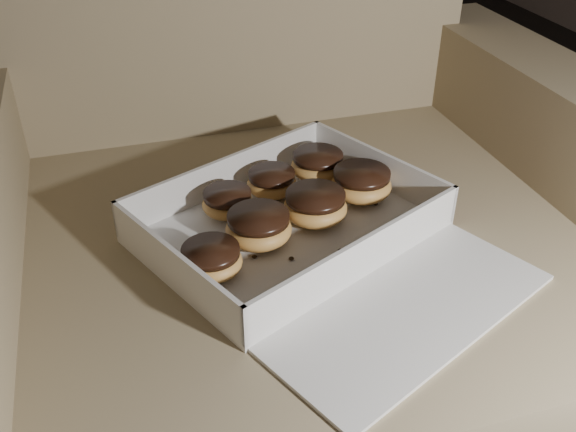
# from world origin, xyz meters

# --- Properties ---
(floor) EXTENTS (4.50, 4.50, 0.00)m
(floor) POSITION_xyz_m (0.00, 0.00, 0.00)
(floor) COLOR black
(floor) RESTS_ON ground
(armchair) EXTENTS (0.98, 0.83, 1.02)m
(armchair) POSITION_xyz_m (0.04, -0.19, 0.32)
(armchair) COLOR #8E795A
(armchair) RESTS_ON floor
(bakery_box) EXTENTS (0.50, 0.53, 0.06)m
(bakery_box) POSITION_xyz_m (0.04, -0.32, 0.47)
(bakery_box) COLOR silver
(bakery_box) RESTS_ON armchair
(donut_a) EXTENTS (0.09, 0.09, 0.04)m
(donut_a) POSITION_xyz_m (0.14, -0.24, 0.49)
(donut_a) COLOR gold
(donut_a) RESTS_ON bakery_box
(donut_b) EXTENTS (0.07, 0.07, 0.04)m
(donut_b) POSITION_xyz_m (0.02, -0.19, 0.49)
(donut_b) COLOR gold
(donut_b) RESTS_ON bakery_box
(donut_c) EXTENTS (0.09, 0.09, 0.04)m
(donut_c) POSITION_xyz_m (-0.03, -0.30, 0.49)
(donut_c) COLOR gold
(donut_c) RESTS_ON bakery_box
(donut_d) EXTENTS (0.07, 0.07, 0.04)m
(donut_d) POSITION_xyz_m (-0.10, -0.35, 0.49)
(donut_d) COLOR gold
(donut_d) RESTS_ON bakery_box
(donut_e) EXTENTS (0.07, 0.07, 0.04)m
(donut_e) POSITION_xyz_m (-0.05, -0.23, 0.49)
(donut_e) COLOR gold
(donut_e) RESTS_ON bakery_box
(donut_f) EXTENTS (0.09, 0.09, 0.04)m
(donut_f) POSITION_xyz_m (0.06, -0.27, 0.49)
(donut_f) COLOR gold
(donut_f) RESTS_ON bakery_box
(donut_g) EXTENTS (0.08, 0.08, 0.04)m
(donut_g) POSITION_xyz_m (0.10, -0.17, 0.49)
(donut_g) COLOR gold
(donut_g) RESTS_ON bakery_box
(crumb_a) EXTENTS (0.01, 0.01, 0.00)m
(crumb_a) POSITION_xyz_m (0.00, -0.35, 0.47)
(crumb_a) COLOR black
(crumb_a) RESTS_ON bakery_box
(crumb_b) EXTENTS (0.01, 0.01, 0.00)m
(crumb_b) POSITION_xyz_m (-0.04, -0.33, 0.47)
(crumb_b) COLOR black
(crumb_b) RESTS_ON bakery_box
(crumb_c) EXTENTS (0.01, 0.01, 0.00)m
(crumb_c) POSITION_xyz_m (0.15, -0.26, 0.47)
(crumb_c) COLOR black
(crumb_c) RESTS_ON bakery_box
(crumb_d) EXTENTS (0.01, 0.01, 0.00)m
(crumb_d) POSITION_xyz_m (0.15, -0.33, 0.47)
(crumb_d) COLOR black
(crumb_d) RESTS_ON bakery_box
(crumb_e) EXTENTS (0.01, 0.01, 0.00)m
(crumb_e) POSITION_xyz_m (0.07, -0.35, 0.47)
(crumb_e) COLOR black
(crumb_e) RESTS_ON bakery_box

